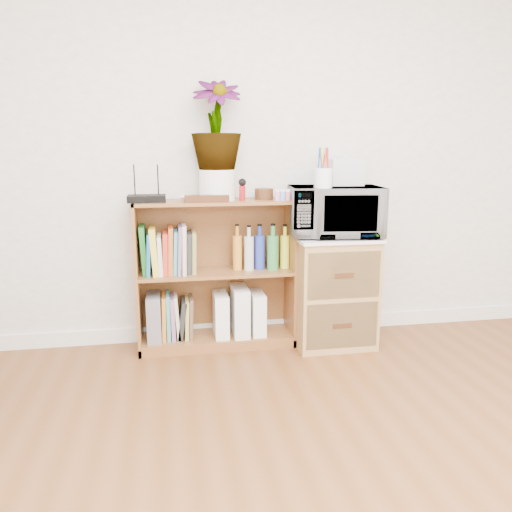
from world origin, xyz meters
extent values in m
cube|color=white|center=(0.00, 2.24, 0.05)|extent=(4.00, 0.02, 0.10)
cube|color=brown|center=(-0.35, 2.10, 0.47)|extent=(1.00, 0.30, 0.95)
cube|color=#9E7542|center=(0.40, 2.02, 0.35)|extent=(0.50, 0.45, 0.70)
imported|color=silver|center=(0.40, 2.02, 0.88)|extent=(0.61, 0.45, 0.31)
cylinder|color=white|center=(0.28, 1.90, 1.09)|extent=(0.11, 0.11, 0.12)
cube|color=silver|center=(0.49, 2.10, 1.12)|extent=(0.21, 0.18, 0.17)
cube|color=black|center=(-0.76, 2.08, 0.97)|extent=(0.22, 0.15, 0.04)
imported|color=white|center=(-0.50, 2.07, 0.97)|extent=(0.13, 0.13, 0.03)
cylinder|color=white|center=(-0.33, 2.12, 1.04)|extent=(0.22, 0.22, 0.19)
imported|color=#357E32|center=(-0.33, 2.12, 1.41)|extent=(0.30, 0.30, 0.54)
cube|color=#32190D|center=(-0.41, 2.00, 0.97)|extent=(0.26, 0.07, 0.04)
cylinder|color=maroon|center=(-0.18, 2.06, 0.99)|extent=(0.04, 0.04, 0.09)
cylinder|color=#3A2510|center=(-0.04, 2.11, 0.98)|extent=(0.12, 0.12, 0.07)
cube|color=pink|center=(0.06, 2.01, 0.98)|extent=(0.12, 0.04, 0.06)
cube|color=slate|center=(-0.75, 2.10, 0.22)|extent=(0.09, 0.23, 0.29)
cube|color=white|center=(-0.32, 2.09, 0.21)|extent=(0.09, 0.22, 0.28)
cube|color=white|center=(-0.20, 2.09, 0.23)|extent=(0.10, 0.25, 0.32)
cube|color=white|center=(-0.08, 2.09, 0.21)|extent=(0.09, 0.22, 0.27)
cube|color=#1E7329|center=(-0.79, 2.10, 0.65)|extent=(0.05, 0.20, 0.30)
cube|color=#195D98|center=(-0.76, 2.10, 0.63)|extent=(0.03, 0.20, 0.26)
cube|color=yellow|center=(-0.73, 2.10, 0.65)|extent=(0.05, 0.20, 0.29)
cube|color=silver|center=(-0.70, 2.10, 0.62)|extent=(0.03, 0.20, 0.24)
cube|color=red|center=(-0.67, 2.10, 0.63)|extent=(0.04, 0.20, 0.26)
cube|color=#C75623|center=(-0.63, 2.10, 0.65)|extent=(0.04, 0.20, 0.29)
cube|color=teal|center=(-0.60, 2.10, 0.63)|extent=(0.04, 0.20, 0.27)
cube|color=slate|center=(-0.58, 2.10, 0.65)|extent=(0.04, 0.20, 0.30)
cube|color=beige|center=(-0.55, 2.10, 0.65)|extent=(0.03, 0.20, 0.31)
cube|color=#292929|center=(-0.52, 2.10, 0.63)|extent=(0.03, 0.20, 0.25)
cube|color=olive|center=(-0.49, 2.10, 0.63)|extent=(0.03, 0.20, 0.26)
cylinder|color=orange|center=(-0.21, 2.10, 0.64)|extent=(0.06, 0.06, 0.28)
cylinder|color=silver|center=(-0.14, 2.10, 0.64)|extent=(0.06, 0.06, 0.28)
cylinder|color=#2337A4|center=(-0.07, 2.10, 0.64)|extent=(0.07, 0.07, 0.28)
cylinder|color=#348F46|center=(0.01, 2.10, 0.64)|extent=(0.07, 0.07, 0.29)
cylinder|color=#E8F138|center=(0.10, 2.10, 0.64)|extent=(0.06, 0.06, 0.27)
cylinder|color=#AEBDC2|center=(0.17, 2.10, 0.65)|extent=(0.06, 0.06, 0.29)
cube|color=orange|center=(-0.69, 2.10, 0.21)|extent=(0.03, 0.19, 0.29)
cube|color=teal|center=(-0.66, 2.10, 0.22)|extent=(0.02, 0.19, 0.30)
cube|color=#8B6091|center=(-0.63, 2.10, 0.21)|extent=(0.03, 0.19, 0.28)
cube|color=beige|center=(-0.60, 2.10, 0.21)|extent=(0.04, 0.19, 0.29)
cube|color=#242424|center=(-0.58, 2.10, 0.19)|extent=(0.06, 0.19, 0.25)
cube|color=tan|center=(-0.54, 2.10, 0.20)|extent=(0.03, 0.19, 0.25)
cube|color=brown|center=(-0.52, 2.10, 0.20)|extent=(0.03, 0.19, 0.26)
camera|label=1|loc=(-0.64, -0.99, 1.26)|focal=35.00mm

